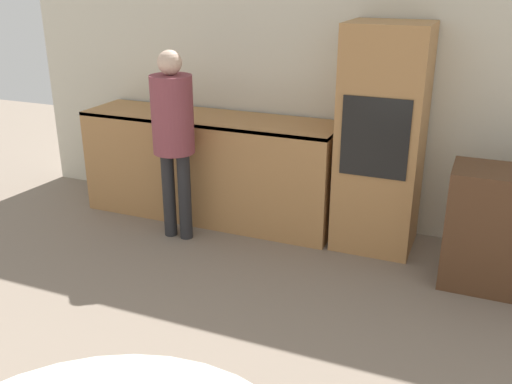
% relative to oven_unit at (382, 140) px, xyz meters
% --- Properties ---
extents(wall_back, '(6.36, 0.05, 2.60)m').
position_rel_oven_unit_xyz_m(wall_back, '(-0.33, 0.34, 0.41)').
color(wall_back, beige).
rests_on(wall_back, ground_plane).
extents(kitchen_counter, '(2.31, 0.60, 0.94)m').
position_rel_oven_unit_xyz_m(kitchen_counter, '(-1.51, -0.01, -0.41)').
color(kitchen_counter, '#AD7A47').
rests_on(kitchen_counter, ground_plane).
extents(oven_unit, '(0.63, 0.59, 1.78)m').
position_rel_oven_unit_xyz_m(oven_unit, '(0.00, 0.00, 0.00)').
color(oven_unit, '#AD7A47').
rests_on(oven_unit, ground_plane).
extents(person_standing, '(0.34, 0.34, 1.56)m').
position_rel_oven_unit_xyz_m(person_standing, '(-1.57, -0.51, 0.07)').
color(person_standing, '#262628').
rests_on(person_standing, ground_plane).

